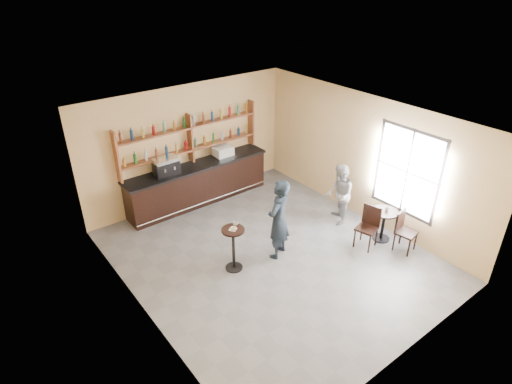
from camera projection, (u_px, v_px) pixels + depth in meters
floor at (270, 256)px, 9.74m from camera, size 7.00×7.00×0.00m
ceiling at (273, 122)px, 8.20m from camera, size 7.00×7.00×0.00m
wall_back at (188, 144)px, 11.40m from camera, size 7.00×0.00×7.00m
wall_front at (417, 283)px, 6.54m from camera, size 7.00×0.00×7.00m
wall_left at (138, 246)px, 7.36m from camera, size 0.00×7.00×7.00m
wall_right at (365, 159)px, 10.58m from camera, size 0.00×7.00×7.00m
window_pane at (407, 172)px, 9.69m from camera, size 0.00×2.00×2.00m
window_frame at (407, 172)px, 9.69m from camera, size 0.04×1.70×2.10m
shelf_unit at (190, 138)px, 11.21m from camera, size 4.00×0.26×1.40m
liquor_bottles at (190, 132)px, 11.13m from camera, size 3.68×0.10×1.00m
bar_counter at (198, 183)px, 11.67m from camera, size 4.12×0.80×1.11m
espresso_machine at (166, 166)px, 10.82m from camera, size 0.65×0.45×0.44m
pastry_case at (223, 152)px, 11.78m from camera, size 0.56×0.47×0.31m
pedestal_table at (234, 249)px, 9.12m from camera, size 0.57×0.57×1.01m
napkin at (233, 229)px, 8.88m from camera, size 0.21×0.21×0.00m
donut at (234, 228)px, 8.86m from camera, size 0.18×0.18×0.05m
cup_pedestal at (236, 223)px, 9.00m from camera, size 0.12×0.12×0.09m
man_main at (279, 219)px, 9.34m from camera, size 0.82×0.71×1.89m
cafe_table at (383, 225)px, 10.15m from camera, size 0.74×0.74×0.78m
cup_cafe at (387, 209)px, 9.97m from camera, size 0.11×0.11×0.10m
chair_west at (367, 228)px, 9.83m from camera, size 0.53×0.53×1.01m
chair_south at (406, 232)px, 9.71m from camera, size 0.50×0.50×0.98m
patron_second at (339, 194)px, 10.64m from camera, size 0.94×0.98×1.59m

